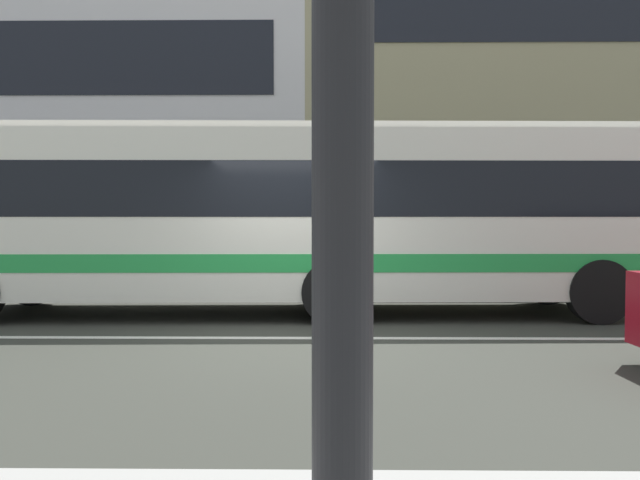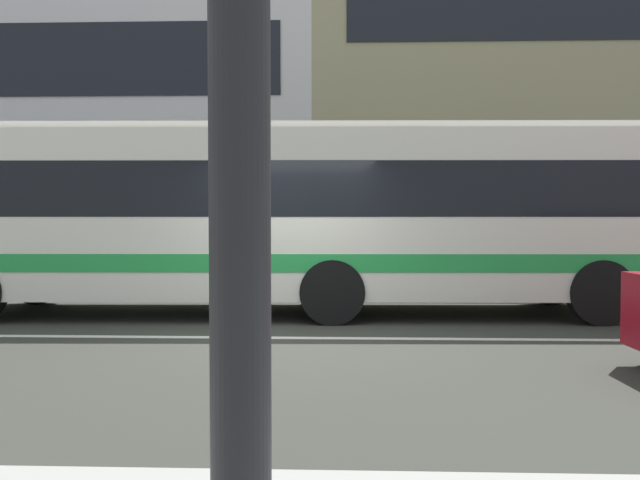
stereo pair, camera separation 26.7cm
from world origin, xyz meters
name	(u,v)px [view 2 (the right image)]	position (x,y,z in m)	size (l,w,h in m)	color
ground_plane	(287,338)	(0.00, 0.00, 0.00)	(160.00, 160.00, 0.00)	#353730
lane_centre_line	(287,338)	(0.00, 0.00, 0.00)	(60.00, 0.16, 0.01)	silver
apartment_block_left	(26,118)	(-11.56, 16.33, 5.42)	(22.73, 11.66, 10.84)	silver
transit_bus	(289,212)	(-0.16, 2.26, 1.73)	(11.72, 2.85, 3.13)	white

